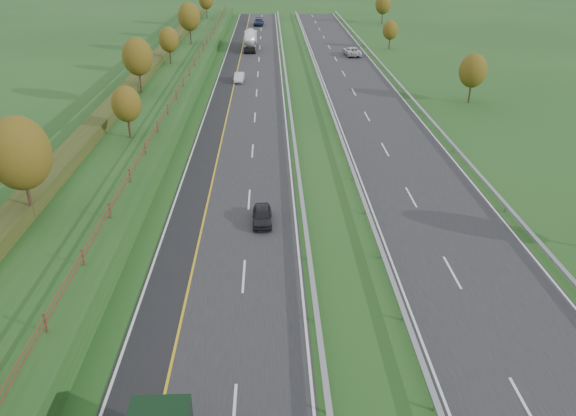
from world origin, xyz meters
name	(u,v)px	position (x,y,z in m)	size (l,w,h in m)	color
ground	(311,127)	(8.00, 55.00, 0.00)	(400.00, 400.00, 0.00)	#1D4619
near_carriageway	(245,115)	(0.00, 60.00, 0.02)	(10.50, 200.00, 0.04)	#232326
far_carriageway	(376,114)	(16.50, 60.00, 0.02)	(10.50, 200.00, 0.04)	#232326
hard_shoulder	(215,116)	(-3.75, 60.00, 0.02)	(3.00, 200.00, 0.04)	black
lane_markings	(296,115)	(6.40, 59.88, 0.05)	(26.75, 200.00, 0.01)	silver
embankment_left	(140,109)	(-13.00, 60.00, 1.00)	(12.00, 200.00, 2.00)	#1D4619
hedge_left	(122,96)	(-15.00, 60.00, 2.55)	(2.20, 180.00, 1.10)	#283515
fence_left	(175,95)	(-8.50, 59.59, 2.73)	(0.12, 189.06, 1.20)	#422B19
median_barrier_near	(290,110)	(5.70, 60.00, 0.61)	(0.32, 200.00, 0.71)	gray
median_barrier_far	(331,110)	(10.80, 60.00, 0.61)	(0.32, 200.00, 0.71)	gray
outer_barrier_far	(421,109)	(22.30, 60.00, 0.62)	(0.32, 200.00, 0.71)	gray
trees_left	(132,71)	(-12.64, 56.63, 6.37)	(6.64, 164.30, 7.66)	#2D2116
trees_far	(425,40)	(29.80, 89.21, 4.25)	(8.45, 118.60, 7.12)	#2D2116
road_tanker	(250,39)	(-0.61, 105.56, 1.86)	(2.40, 11.22, 3.46)	silver
car_dark_near	(262,216)	(2.42, 30.59, 0.68)	(1.51, 3.75, 1.28)	black
car_silver_mid	(239,77)	(-1.52, 78.00, 0.71)	(1.41, 4.05, 1.33)	silver
car_small_far	(259,22)	(0.60, 137.44, 0.86)	(2.29, 5.64, 1.64)	#111B36
car_oncoming	(352,51)	(18.62, 98.06, 0.84)	(2.66, 5.78, 1.60)	silver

